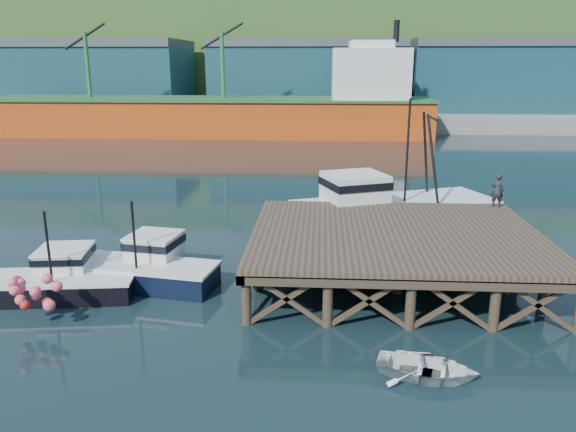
# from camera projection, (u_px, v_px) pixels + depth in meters

# --- Properties ---
(ground) EXTENTS (300.00, 300.00, 0.00)m
(ground) POSITION_uv_depth(u_px,v_px,m) (266.00, 275.00, 24.39)
(ground) COLOR black
(ground) RESTS_ON ground
(wharf) EXTENTS (12.00, 10.00, 2.62)m
(wharf) POSITION_uv_depth(u_px,v_px,m) (396.00, 237.00, 23.38)
(wharf) COLOR brown
(wharf) RESTS_ON ground
(far_quay) EXTENTS (160.00, 40.00, 2.00)m
(far_quay) POSITION_uv_depth(u_px,v_px,m) (308.00, 112.00, 91.49)
(far_quay) COLOR gray
(far_quay) RESTS_ON ground
(warehouse_left) EXTENTS (32.00, 16.00, 9.00)m
(warehouse_left) POSITION_uv_depth(u_px,v_px,m) (83.00, 78.00, 87.26)
(warehouse_left) COLOR #17424E
(warehouse_left) RESTS_ON far_quay
(warehouse_mid) EXTENTS (28.00, 16.00, 9.00)m
(warehouse_mid) POSITION_uv_depth(u_px,v_px,m) (307.00, 79.00, 85.22)
(warehouse_mid) COLOR #17424E
(warehouse_mid) RESTS_ON far_quay
(warehouse_right) EXTENTS (30.00, 16.00, 9.00)m
(warehouse_right) POSITION_uv_depth(u_px,v_px,m) (509.00, 79.00, 83.47)
(warehouse_right) COLOR #17424E
(warehouse_right) RESTS_ON far_quay
(cargo_ship) EXTENTS (55.50, 10.00, 13.75)m
(cargo_ship) POSITION_uv_depth(u_px,v_px,m) (236.00, 109.00, 70.20)
(cargo_ship) COLOR #CC4713
(cargo_ship) RESTS_ON ground
(hillside) EXTENTS (220.00, 50.00, 22.00)m
(hillside) POSITION_uv_depth(u_px,v_px,m) (312.00, 52.00, 117.71)
(hillside) COLOR #2D511E
(hillside) RESTS_ON ground
(boat_navy) EXTENTS (6.31, 3.82, 3.77)m
(boat_navy) POSITION_uv_depth(u_px,v_px,m) (147.00, 266.00, 23.32)
(boat_navy) COLOR black
(boat_navy) RESTS_ON ground
(boat_black) EXTENTS (6.17, 5.14, 3.67)m
(boat_black) POSITION_uv_depth(u_px,v_px,m) (60.00, 279.00, 22.21)
(boat_black) COLOR black
(boat_black) RESTS_ON ground
(trawler) EXTENTS (11.42, 7.53, 7.20)m
(trawler) POSITION_uv_depth(u_px,v_px,m) (390.00, 207.00, 29.90)
(trawler) COLOR beige
(trawler) RESTS_ON ground
(dinghy) EXTENTS (3.40, 2.81, 0.61)m
(dinghy) POSITION_uv_depth(u_px,v_px,m) (427.00, 368.00, 16.46)
(dinghy) COLOR white
(dinghy) RESTS_ON ground
(dockworker) EXTENTS (0.67, 0.50, 1.66)m
(dockworker) POSITION_uv_depth(u_px,v_px,m) (497.00, 190.00, 27.21)
(dockworker) COLOR #212129
(dockworker) RESTS_ON wharf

